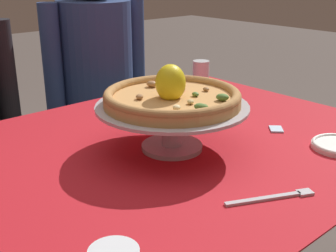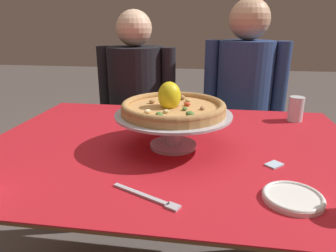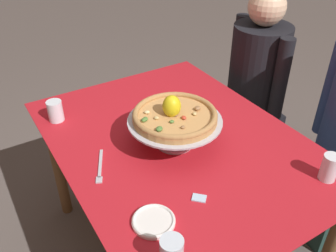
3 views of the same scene
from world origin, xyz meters
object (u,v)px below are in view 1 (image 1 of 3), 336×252
(pizza_stand, at_px, (172,116))
(sugar_packet, at_px, (276,129))
(water_glass_back_right, at_px, (201,76))
(pizza, at_px, (172,96))
(dinner_fork, at_px, (275,197))
(diner_right, at_px, (99,102))

(pizza_stand, distance_m, sugar_packet, 0.35)
(water_glass_back_right, relative_size, sugar_packet, 2.14)
(water_glass_back_right, bearing_deg, pizza_stand, -142.60)
(pizza, distance_m, dinner_fork, 0.36)
(pizza, relative_size, dinner_fork, 1.86)
(sugar_packet, distance_m, diner_right, 0.93)
(sugar_packet, height_order, diner_right, diner_right)
(pizza, xyz_separation_m, sugar_packet, (0.32, -0.10, -0.14))
(pizza_stand, xyz_separation_m, water_glass_back_right, (0.49, 0.37, -0.04))
(water_glass_back_right, bearing_deg, sugar_packet, -109.35)
(pizza, distance_m, water_glass_back_right, 0.62)
(pizza, height_order, water_glass_back_right, pizza)
(water_glass_back_right, xyz_separation_m, sugar_packet, (-0.17, -0.47, -0.04))
(dinner_fork, relative_size, sugar_packet, 3.72)
(pizza, distance_m, sugar_packet, 0.36)
(sugar_packet, xyz_separation_m, diner_right, (-0.02, 0.92, -0.13))
(pizza, height_order, dinner_fork, pizza)
(pizza, xyz_separation_m, diner_right, (0.31, 0.83, -0.27))
(dinner_fork, distance_m, sugar_packet, 0.41)
(pizza_stand, distance_m, dinner_fork, 0.35)
(pizza_stand, height_order, dinner_fork, pizza_stand)
(pizza, xyz_separation_m, water_glass_back_right, (0.49, 0.37, -0.10))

